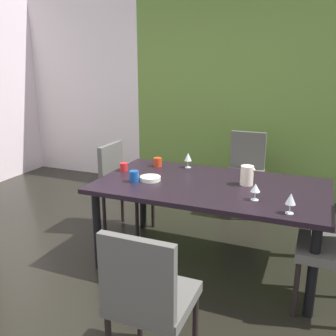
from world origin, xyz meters
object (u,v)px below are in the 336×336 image
(chair_head_far, at_px, (245,167))
(dining_table, at_px, (210,192))
(chair_head_near, at_px, (148,296))
(wine_glass_center, at_px, (255,188))
(chair_left_far, at_px, (122,183))
(cup_front, at_px, (124,167))
(cup_south, at_px, (134,176))
(pitcher_right, at_px, (247,175))
(wine_glass_rear, at_px, (291,199))
(cup_north, at_px, (158,162))
(wine_glass_near_window, at_px, (188,157))
(serving_bowl_east, at_px, (150,178))

(chair_head_far, bearing_deg, dining_table, 88.49)
(chair_head_near, distance_m, wine_glass_center, 1.22)
(chair_left_far, xyz_separation_m, cup_front, (0.16, -0.23, 0.25))
(cup_south, distance_m, pitcher_right, 0.97)
(wine_glass_rear, distance_m, pitcher_right, 0.65)
(chair_head_near, distance_m, cup_south, 1.38)
(cup_south, bearing_deg, wine_glass_center, -2.93)
(dining_table, height_order, wine_glass_rear, wine_glass_rear)
(chair_left_far, distance_m, pitcher_right, 1.38)
(cup_north, bearing_deg, chair_left_far, -175.62)
(wine_glass_near_window, bearing_deg, dining_table, -49.58)
(serving_bowl_east, bearing_deg, pitcher_right, 13.98)
(dining_table, height_order, wine_glass_center, wine_glass_center)
(chair_head_far, height_order, wine_glass_near_window, chair_head_far)
(dining_table, relative_size, wine_glass_near_window, 13.12)
(wine_glass_near_window, distance_m, cup_south, 0.68)
(cup_front, bearing_deg, pitcher_right, 0.92)
(wine_glass_near_window, relative_size, wine_glass_rear, 1.01)
(chair_left_far, distance_m, wine_glass_center, 1.59)
(chair_head_near, relative_size, pitcher_right, 5.54)
(wine_glass_near_window, bearing_deg, serving_bowl_east, -107.59)
(cup_north, xyz_separation_m, pitcher_right, (0.94, -0.24, 0.04))
(wine_glass_center, distance_m, cup_south, 1.05)
(chair_head_far, xyz_separation_m, wine_glass_center, (0.38, -1.62, 0.30))
(dining_table, height_order, cup_north, cup_north)
(chair_left_far, bearing_deg, wine_glass_rear, 67.16)
(dining_table, bearing_deg, wine_glass_rear, -31.66)
(chair_head_near, bearing_deg, wine_glass_near_window, 102.70)
(chair_head_near, bearing_deg, serving_bowl_east, 114.27)
(chair_head_near, bearing_deg, wine_glass_rear, 56.19)
(wine_glass_near_window, xyz_separation_m, cup_south, (-0.28, -0.61, -0.05))
(wine_glass_center, bearing_deg, wine_glass_near_window, 139.17)
(cup_north, relative_size, cup_south, 0.90)
(cup_south, xyz_separation_m, cup_front, (-0.25, 0.27, -0.01))
(chair_left_far, distance_m, serving_bowl_east, 0.71)
(wine_glass_near_window, distance_m, cup_north, 0.31)
(serving_bowl_east, bearing_deg, wine_glass_center, -8.59)
(wine_glass_rear, height_order, serving_bowl_east, wine_glass_rear)
(chair_left_far, height_order, serving_bowl_east, chair_left_far)
(chair_head_far, relative_size, cup_south, 9.68)
(wine_glass_near_window, relative_size, cup_south, 1.51)
(serving_bowl_east, xyz_separation_m, cup_front, (-0.37, 0.18, 0.02))
(chair_left_far, bearing_deg, wine_glass_near_window, 99.00)
(dining_table, bearing_deg, wine_glass_near_window, 130.42)
(pitcher_right, bearing_deg, cup_north, 165.38)
(serving_bowl_east, relative_size, cup_north, 2.06)
(wine_glass_near_window, relative_size, wine_glass_center, 1.14)
(chair_head_far, relative_size, wine_glass_center, 7.30)
(chair_left_far, height_order, wine_glass_near_window, chair_left_far)
(chair_head_near, distance_m, cup_front, 1.74)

